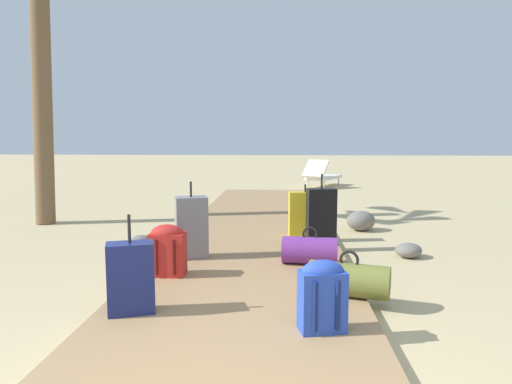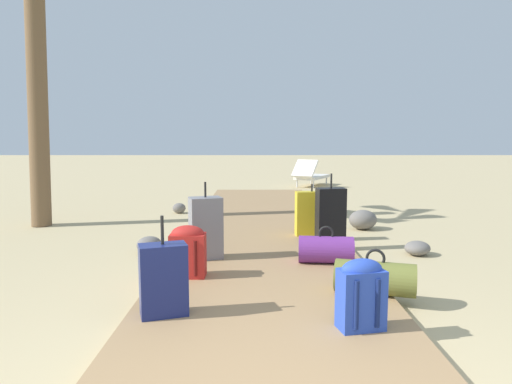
# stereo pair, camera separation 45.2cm
# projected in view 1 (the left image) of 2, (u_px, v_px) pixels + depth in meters

# --- Properties ---
(ground_plane) EXTENTS (60.00, 60.00, 0.00)m
(ground_plane) POSITION_uv_depth(u_px,v_px,m) (253.00, 249.00, 5.85)
(ground_plane) COLOR tan
(boardwalk) EXTENTS (2.12, 9.87, 0.08)m
(boardwalk) POSITION_uv_depth(u_px,v_px,m) (258.00, 231.00, 6.82)
(boardwalk) COLOR #9E7A51
(boardwalk) RESTS_ON ground
(duffel_bag_purple) EXTENTS (0.60, 0.34, 0.40)m
(duffel_bag_purple) POSITION_uv_depth(u_px,v_px,m) (310.00, 250.00, 4.87)
(duffel_bag_purple) COLOR #6B2D84
(duffel_bag_purple) RESTS_ON boardwalk
(backpack_red) EXTENTS (0.33, 0.23, 0.50)m
(backpack_red) POSITION_uv_depth(u_px,v_px,m) (168.00, 249.00, 4.46)
(backpack_red) COLOR red
(backpack_red) RESTS_ON boardwalk
(suitcase_black) EXTENTS (0.37, 0.24, 0.88)m
(suitcase_black) POSITION_uv_depth(u_px,v_px,m) (321.00, 217.00, 5.72)
(suitcase_black) COLOR black
(suitcase_black) RESTS_ON boardwalk
(duffel_bag_olive) EXTENTS (0.72, 0.46, 0.39)m
(duffel_bag_olive) POSITION_uv_depth(u_px,v_px,m) (349.00, 280.00, 3.88)
(duffel_bag_olive) COLOR olive
(duffel_bag_olive) RESTS_ON boardwalk
(suitcase_navy) EXTENTS (0.39, 0.29, 0.75)m
(suitcase_navy) POSITION_uv_depth(u_px,v_px,m) (131.00, 278.00, 3.51)
(suitcase_navy) COLOR navy
(suitcase_navy) RESTS_ON boardwalk
(backpack_blue) EXTENTS (0.34, 0.25, 0.50)m
(backpack_blue) POSITION_uv_depth(u_px,v_px,m) (322.00, 294.00, 3.17)
(backpack_blue) COLOR #2847B7
(backpack_blue) RESTS_ON boardwalk
(suitcase_yellow) EXTENTS (0.44, 0.22, 0.70)m
(suitcase_yellow) POSITION_uv_depth(u_px,v_px,m) (305.00, 214.00, 6.24)
(suitcase_yellow) COLOR gold
(suitcase_yellow) RESTS_ON boardwalk
(suitcase_grey) EXTENTS (0.40, 0.33, 0.84)m
(suitcase_grey) POSITION_uv_depth(u_px,v_px,m) (191.00, 227.00, 5.12)
(suitcase_grey) COLOR slate
(suitcase_grey) RESTS_ON boardwalk
(lounge_chair) EXTENTS (1.24, 1.66, 0.77)m
(lounge_chair) POSITION_uv_depth(u_px,v_px,m) (322.00, 175.00, 13.10)
(lounge_chair) COLOR white
(lounge_chair) RESTS_ON ground
(rock_left_far) EXTENTS (0.27, 0.25, 0.19)m
(rock_left_far) POSITION_uv_depth(u_px,v_px,m) (182.00, 207.00, 8.68)
(rock_left_far) COLOR slate
(rock_left_far) RESTS_ON ground
(rock_right_far) EXTENTS (0.43, 0.42, 0.17)m
(rock_right_far) POSITION_uv_depth(u_px,v_px,m) (409.00, 250.00, 5.45)
(rock_right_far) COLOR slate
(rock_right_far) RESTS_ON ground
(rock_right_mid) EXTENTS (0.57, 0.55, 0.30)m
(rock_right_mid) POSITION_uv_depth(u_px,v_px,m) (361.00, 221.00, 7.00)
(rock_right_mid) COLOR slate
(rock_right_mid) RESTS_ON ground
(rock_left_mid) EXTENTS (0.40, 0.42, 0.20)m
(rock_left_mid) POSITION_uv_depth(u_px,v_px,m) (140.00, 243.00, 5.77)
(rock_left_mid) COLOR slate
(rock_left_mid) RESTS_ON ground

